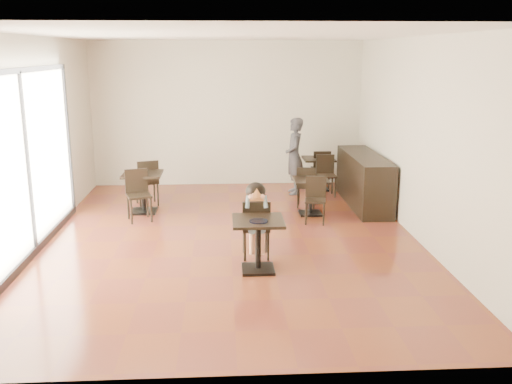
{
  "coord_description": "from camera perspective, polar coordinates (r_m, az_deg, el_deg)",
  "views": [
    {
      "loc": [
        -0.1,
        -8.78,
        2.96
      ],
      "look_at": [
        0.36,
        -0.87,
        1.0
      ],
      "focal_mm": 40.0,
      "sensor_mm": 36.0,
      "label": 1
    }
  ],
  "objects": [
    {
      "name": "cafe_table_left",
      "position": [
        10.91,
        -11.2,
        -0.07
      ],
      "size": [
        0.9,
        0.9,
        0.76
      ],
      "primitive_type": null,
      "rotation": [
        0.0,
        0.0,
        0.31
      ],
      "color": "black",
      "rests_on": "floor"
    },
    {
      "name": "pizza_slice",
      "position": [
        8.04,
        0.06,
        -0.46
      ],
      "size": [
        0.26,
        0.2,
        0.06
      ],
      "primitive_type": null,
      "color": "tan",
      "rests_on": "child"
    },
    {
      "name": "chair_mid_a",
      "position": [
        11.14,
        5.06,
        0.57
      ],
      "size": [
        0.42,
        0.42,
        0.81
      ],
      "primitive_type": null,
      "rotation": [
        0.0,
        0.0,
        2.96
      ],
      "color": "black",
      "rests_on": "floor"
    },
    {
      "name": "chair_back_a",
      "position": [
        12.72,
        6.46,
        2.31
      ],
      "size": [
        0.39,
        0.39,
        0.85
      ],
      "primitive_type": null,
      "rotation": [
        0.0,
        0.0,
        3.15
      ],
      "color": "black",
      "rests_on": "floor"
    },
    {
      "name": "cafe_table_back",
      "position": [
        12.54,
        6.25,
        1.81
      ],
      "size": [
        0.68,
        0.68,
        0.71
      ],
      "primitive_type": null,
      "rotation": [
        0.0,
        0.0,
        0.01
      ],
      "color": "black",
      "rests_on": "floor"
    },
    {
      "name": "floor",
      "position": [
        9.27,
        -2.53,
        -4.75
      ],
      "size": [
        6.0,
        8.0,
        0.01
      ],
      "primitive_type": "cube",
      "color": "brown",
      "rests_on": "ground"
    },
    {
      "name": "child",
      "position": [
        8.33,
        -0.02,
        -2.86
      ],
      "size": [
        0.4,
        0.56,
        1.12
      ],
      "primitive_type": null,
      "color": "gray",
      "rests_on": "child_chair"
    },
    {
      "name": "chair_left_a",
      "position": [
        11.42,
        -10.86,
        0.97
      ],
      "size": [
        0.52,
        0.52,
        0.91
      ],
      "primitive_type": null,
      "rotation": [
        0.0,
        0.0,
        3.46
      ],
      "color": "black",
      "rests_on": "floor"
    },
    {
      "name": "ceiling",
      "position": [
        8.78,
        -2.76,
        15.44
      ],
      "size": [
        6.0,
        8.0,
        0.01
      ],
      "primitive_type": "cube",
      "color": "white",
      "rests_on": "floor"
    },
    {
      "name": "cafe_table_mid",
      "position": [
        10.63,
        5.48,
        -0.47
      ],
      "size": [
        0.74,
        0.74,
        0.67
      ],
      "primitive_type": null,
      "rotation": [
        0.0,
        0.0,
        -0.18
      ],
      "color": "black",
      "rests_on": "floor"
    },
    {
      "name": "chair_mid_b",
      "position": [
        10.08,
        5.95,
        -0.87
      ],
      "size": [
        0.42,
        0.42,
        0.81
      ],
      "primitive_type": null,
      "rotation": [
        0.0,
        0.0,
        -0.18
      ],
      "color": "black",
      "rests_on": "floor"
    },
    {
      "name": "chair_back_b",
      "position": [
        12.01,
        7.05,
        1.6
      ],
      "size": [
        0.39,
        0.39,
        0.85
      ],
      "primitive_type": null,
      "rotation": [
        0.0,
        0.0,
        0.01
      ],
      "color": "black",
      "rests_on": "floor"
    },
    {
      "name": "adult_patron",
      "position": [
        12.08,
        3.86,
        3.6
      ],
      "size": [
        0.39,
        0.59,
        1.62
      ],
      "primitive_type": "imported",
      "rotation": [
        0.0,
        0.0,
        -1.56
      ],
      "color": "#3B3A40",
      "rests_on": "floor"
    },
    {
      "name": "service_counter",
      "position": [
        11.4,
        10.73,
        1.18
      ],
      "size": [
        0.6,
        2.4,
        1.0
      ],
      "primitive_type": "cube",
      "color": "black",
      "rests_on": "floor"
    },
    {
      "name": "wall_right",
      "position": [
        9.41,
        16.02,
        5.04
      ],
      "size": [
        0.01,
        8.0,
        3.2
      ],
      "primitive_type": "cube",
      "color": "beige",
      "rests_on": "floor"
    },
    {
      "name": "chair_left_b",
      "position": [
        10.36,
        -11.62,
        -0.39
      ],
      "size": [
        0.52,
        0.52,
        0.91
      ],
      "primitive_type": null,
      "rotation": [
        0.0,
        0.0,
        0.31
      ],
      "color": "black",
      "rests_on": "floor"
    },
    {
      "name": "wall_left",
      "position": [
        9.35,
        -21.42,
        4.56
      ],
      "size": [
        0.01,
        8.0,
        3.2
      ],
      "primitive_type": "cube",
      "color": "beige",
      "rests_on": "floor"
    },
    {
      "name": "child_chair",
      "position": [
        8.37,
        -0.02,
        -3.62
      ],
      "size": [
        0.4,
        0.4,
        0.89
      ],
      "primitive_type": null,
      "rotation": [
        0.0,
        0.0,
        3.14
      ],
      "color": "black",
      "rests_on": "floor"
    },
    {
      "name": "wall_front",
      "position": [
        4.97,
        -2.02,
        -2.02
      ],
      "size": [
        6.0,
        0.01,
        3.2
      ],
      "primitive_type": "cube",
      "color": "beige",
      "rests_on": "floor"
    },
    {
      "name": "child_table",
      "position": [
        7.87,
        0.21,
        -5.34
      ],
      "size": [
        0.7,
        0.7,
        0.74
      ],
      "primitive_type": null,
      "color": "black",
      "rests_on": "floor"
    },
    {
      "name": "wall_back",
      "position": [
        12.85,
        -2.88,
        7.8
      ],
      "size": [
        6.0,
        0.01,
        3.2
      ],
      "primitive_type": "cube",
      "color": "beige",
      "rests_on": "floor"
    },
    {
      "name": "plate",
      "position": [
        7.66,
        0.26,
        -2.93
      ],
      "size": [
        0.25,
        0.25,
        0.01
      ],
      "primitive_type": "cylinder",
      "color": "black",
      "rests_on": "child_table"
    },
    {
      "name": "storefront_window",
      "position": [
        8.9,
        -22.09,
        2.77
      ],
      "size": [
        0.04,
        4.5,
        2.6
      ],
      "primitive_type": "cube",
      "color": "white",
      "rests_on": "floor"
    }
  ]
}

